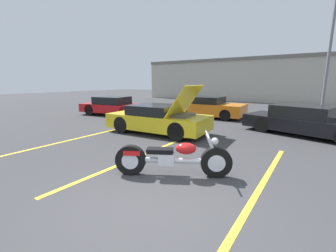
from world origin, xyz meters
TOP-DOWN VIEW (x-y plane):
  - ground_plane at (0.00, 0.00)m, footprint 80.00×80.00m
  - parking_stripe_foreground at (-5.20, 1.93)m, footprint 0.12×5.62m
  - parking_stripe_middle at (-1.95, 1.93)m, footprint 0.12×5.62m
  - parking_stripe_back at (1.30, 1.93)m, footprint 0.12×5.62m
  - far_building at (0.00, 22.39)m, footprint 32.00×4.20m
  - light_pole at (2.32, 15.41)m, footprint 1.21×0.28m
  - motorcycle at (-0.48, 1.38)m, footprint 2.33×1.42m
  - show_car_hood_open at (-3.27, 4.65)m, footprint 4.21×2.09m
  - parked_car_right_row at (1.71, 7.53)m, footprint 4.80×2.82m
  - parked_car_left_row at (-8.48, 7.03)m, footprint 4.44×2.37m
  - parked_car_mid_row at (-3.31, 9.65)m, footprint 4.12×2.06m

SIDE VIEW (x-z plane):
  - ground_plane at x=0.00m, z-range 0.00..0.00m
  - parking_stripe_foreground at x=-5.20m, z-range 0.00..0.01m
  - parking_stripe_middle at x=-1.95m, z-range 0.00..0.01m
  - parking_stripe_back at x=1.30m, z-range 0.00..0.01m
  - motorcycle at x=-0.48m, z-range -0.09..0.89m
  - parked_car_right_row at x=1.71m, z-range -0.03..1.13m
  - parked_car_left_row at x=-8.48m, z-range -0.02..1.12m
  - show_car_hood_open at x=-3.27m, z-range -0.40..1.55m
  - parked_car_mid_row at x=-3.31m, z-range -0.02..1.17m
  - far_building at x=0.00m, z-range 0.14..4.54m
  - light_pole at x=2.32m, z-range 0.38..7.54m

